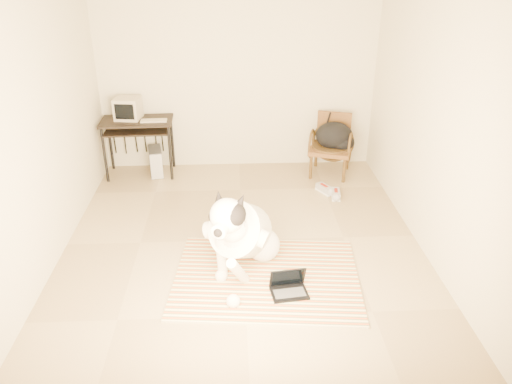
{
  "coord_description": "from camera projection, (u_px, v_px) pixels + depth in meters",
  "views": [
    {
      "loc": [
        -0.09,
        -4.92,
        3.05
      ],
      "look_at": [
        0.13,
        -0.53,
        0.88
      ],
      "focal_mm": 35.0,
      "sensor_mm": 36.0,
      "label": 1
    }
  ],
  "objects": [
    {
      "name": "crt_monitor",
      "position": [
        128.0,
        108.0,
        7.04
      ],
      "size": [
        0.38,
        0.37,
        0.3
      ],
      "color": "#B6A88F",
      "rests_on": "computer_desk"
    },
    {
      "name": "laptop",
      "position": [
        289.0,
        287.0,
        4.83
      ],
      "size": [
        0.38,
        0.3,
        0.25
      ],
      "color": "black",
      "rests_on": "rug"
    },
    {
      "name": "dog",
      "position": [
        241.0,
        233.0,
        5.08
      ],
      "size": [
        0.79,
        1.45,
        1.06
      ],
      "color": "white",
      "rests_on": "rug"
    },
    {
      "name": "sneaker_right",
      "position": [
        336.0,
        194.0,
        6.72
      ],
      "size": [
        0.14,
        0.28,
        0.1
      ],
      "color": "white",
      "rests_on": "floor"
    },
    {
      "name": "desk_keyboard",
      "position": [
        154.0,
        121.0,
        6.99
      ],
      "size": [
        0.37,
        0.15,
        0.02
      ],
      "primitive_type": "cube",
      "rotation": [
        0.0,
        0.0,
        0.03
      ],
      "color": "#B6A88F",
      "rests_on": "computer_desk"
    },
    {
      "name": "wall_left",
      "position": [
        45.0,
        132.0,
        5.07
      ],
      "size": [
        0.0,
        4.5,
        4.5
      ],
      "primitive_type": "plane",
      "rotation": [
        1.57,
        0.0,
        1.57
      ],
      "color": "beige",
      "rests_on": "floor"
    },
    {
      "name": "rattan_chair",
      "position": [
        331.0,
        145.0,
        7.28
      ],
      "size": [
        0.72,
        0.71,
        0.87
      ],
      "color": "brown",
      "rests_on": "floor"
    },
    {
      "name": "wall_right",
      "position": [
        431.0,
        126.0,
        5.25
      ],
      "size": [
        0.0,
        4.5,
        4.5
      ],
      "primitive_type": "plane",
      "rotation": [
        1.57,
        0.0,
        -1.57
      ],
      "color": "beige",
      "rests_on": "floor"
    },
    {
      "name": "backpack",
      "position": [
        336.0,
        137.0,
        7.17
      ],
      "size": [
        0.55,
        0.44,
        0.39
      ],
      "color": "black",
      "rests_on": "rattan_chair"
    },
    {
      "name": "floor",
      "position": [
        243.0,
        240.0,
        5.76
      ],
      "size": [
        4.5,
        4.5,
        0.0
      ],
      "primitive_type": "plane",
      "color": "tan",
      "rests_on": "ground"
    },
    {
      "name": "wall_back",
      "position": [
        238.0,
        77.0,
        7.17
      ],
      "size": [
        4.5,
        0.0,
        4.5
      ],
      "primitive_type": "plane",
      "rotation": [
        1.57,
        0.0,
        0.0
      ],
      "color": "beige",
      "rests_on": "floor"
    },
    {
      "name": "sneaker_left",
      "position": [
        325.0,
        189.0,
        6.85
      ],
      "size": [
        0.24,
        0.3,
        0.1
      ],
      "color": "white",
      "rests_on": "floor"
    },
    {
      "name": "pc_tower",
      "position": [
        156.0,
        162.0,
        7.34
      ],
      "size": [
        0.25,
        0.45,
        0.4
      ],
      "color": "#444547",
      "rests_on": "floor"
    },
    {
      "name": "wall_front",
      "position": [
        249.0,
        246.0,
        3.14
      ],
      "size": [
        4.5,
        0.0,
        4.5
      ],
      "primitive_type": "plane",
      "rotation": [
        -1.57,
        0.0,
        0.0
      ],
      "color": "beige",
      "rests_on": "floor"
    },
    {
      "name": "computer_desk",
      "position": [
        137.0,
        128.0,
        7.1
      ],
      "size": [
        1.02,
        0.59,
        0.84
      ],
      "color": "black",
      "rests_on": "floor"
    },
    {
      "name": "rug",
      "position": [
        267.0,
        277.0,
        5.09
      ],
      "size": [
        1.99,
        1.6,
        0.02
      ],
      "color": "orange",
      "rests_on": "floor"
    }
  ]
}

